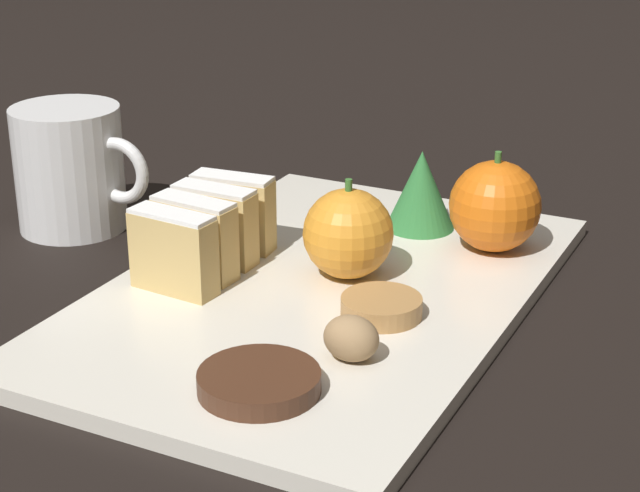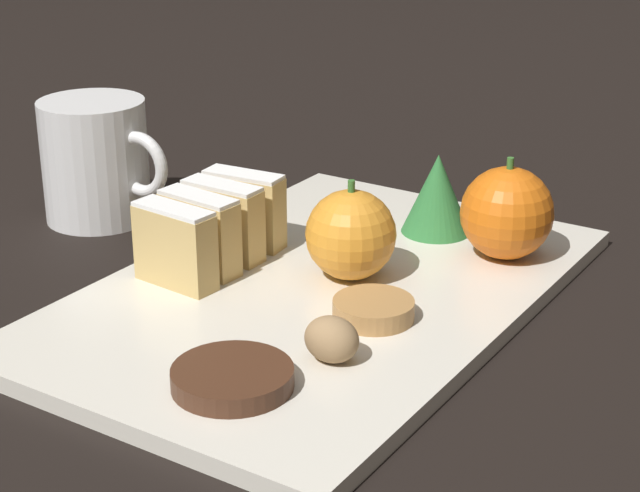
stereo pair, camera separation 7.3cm
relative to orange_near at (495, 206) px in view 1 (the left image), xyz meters
The scene contains 13 objects.
ground_plane 0.15m from the orange_near, 126.02° to the right, with size 6.00×6.00×0.00m, color black.
serving_platter 0.15m from the orange_near, 126.02° to the right, with size 0.27×0.42×0.01m.
stollen_slice_front 0.24m from the orange_near, 135.34° to the right, with size 0.06×0.03×0.06m.
stollen_slice_second 0.22m from the orange_near, 140.72° to the right, with size 0.06×0.03×0.06m.
stollen_slice_third 0.21m from the orange_near, 146.97° to the right, with size 0.06×0.02×0.06m.
stollen_slice_fourth 0.20m from the orange_near, 154.24° to the right, with size 0.06×0.03×0.06m.
orange_near is the anchor object (origin of this frame).
orange_far 0.12m from the orange_near, 129.20° to the right, with size 0.06×0.06×0.07m.
walnut 0.21m from the orange_near, 95.90° to the right, with size 0.03×0.03×0.03m.
chocolate_cookie 0.27m from the orange_near, 101.12° to the right, with size 0.07×0.07×0.01m.
gingerbread_cookie 0.15m from the orange_near, 101.35° to the right, with size 0.05×0.05×0.01m.
evergreen_sprig 0.07m from the orange_near, 164.84° to the left, with size 0.05×0.05×0.06m.
coffee_mug 0.34m from the orange_near, 166.51° to the right, with size 0.12×0.09×0.10m.
Camera 1 is at (0.30, -0.61, 0.32)m, focal length 60.00 mm.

